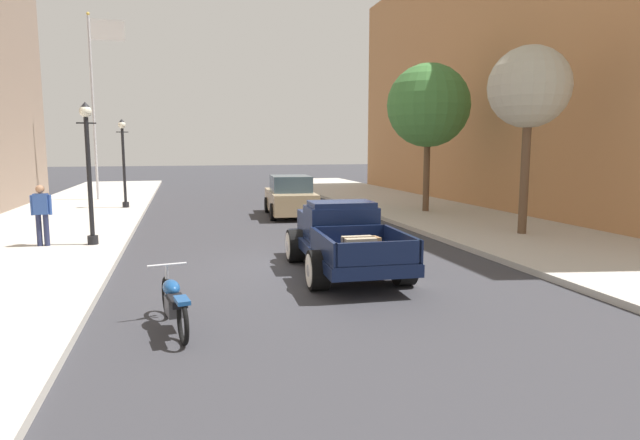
{
  "coord_description": "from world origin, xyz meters",
  "views": [
    {
      "loc": [
        -2.92,
        -12.21,
        2.82
      ],
      "look_at": [
        0.38,
        0.67,
        1.0
      ],
      "focal_mm": 30.22,
      "sensor_mm": 36.0,
      "label": 1
    }
  ],
  "objects_px": {
    "street_lamp_far": "(123,156)",
    "street_tree_second": "(428,106)",
    "hotrod_truck_navy": "(342,238)",
    "street_tree_nearest": "(529,88)",
    "pedestrian_sidewalk_left": "(41,212)",
    "flagpole": "(97,86)",
    "street_lamp_near": "(88,163)",
    "car_background_tan": "(290,197)",
    "motorcycle_parked": "(174,302)"
  },
  "relations": [
    {
      "from": "street_lamp_far",
      "to": "flagpole",
      "type": "bearing_deg",
      "value": 109.53
    },
    {
      "from": "car_background_tan",
      "to": "street_tree_second",
      "type": "height_order",
      "value": "street_tree_second"
    },
    {
      "from": "street_lamp_far",
      "to": "street_lamp_near",
      "type": "bearing_deg",
      "value": -89.9
    },
    {
      "from": "pedestrian_sidewalk_left",
      "to": "street_tree_nearest",
      "type": "bearing_deg",
      "value": -5.62
    },
    {
      "from": "pedestrian_sidewalk_left",
      "to": "flagpole",
      "type": "distance_m",
      "value": 14.27
    },
    {
      "from": "hotrod_truck_navy",
      "to": "street_lamp_far",
      "type": "distance_m",
      "value": 14.75
    },
    {
      "from": "car_background_tan",
      "to": "street_lamp_far",
      "type": "height_order",
      "value": "street_lamp_far"
    },
    {
      "from": "pedestrian_sidewalk_left",
      "to": "street_lamp_far",
      "type": "xyz_separation_m",
      "value": [
        1.24,
        9.27,
        1.3
      ]
    },
    {
      "from": "pedestrian_sidewalk_left",
      "to": "street_lamp_far",
      "type": "distance_m",
      "value": 9.44
    },
    {
      "from": "street_lamp_near",
      "to": "street_tree_second",
      "type": "xyz_separation_m",
      "value": [
        12.26,
        4.86,
        2.08
      ]
    },
    {
      "from": "street_lamp_near",
      "to": "flagpole",
      "type": "height_order",
      "value": "flagpole"
    },
    {
      "from": "street_lamp_near",
      "to": "street_lamp_far",
      "type": "distance_m",
      "value": 9.34
    },
    {
      "from": "car_background_tan",
      "to": "street_lamp_near",
      "type": "distance_m",
      "value": 9.0
    },
    {
      "from": "street_lamp_far",
      "to": "flagpole",
      "type": "relative_size",
      "value": 0.42
    },
    {
      "from": "street_lamp_near",
      "to": "hotrod_truck_navy",
      "type": "bearing_deg",
      "value": -34.36
    },
    {
      "from": "motorcycle_parked",
      "to": "car_background_tan",
      "type": "height_order",
      "value": "car_background_tan"
    },
    {
      "from": "motorcycle_parked",
      "to": "pedestrian_sidewalk_left",
      "type": "bearing_deg",
      "value": 115.41
    },
    {
      "from": "flagpole",
      "to": "street_tree_second",
      "type": "distance_m",
      "value": 16.34
    },
    {
      "from": "street_lamp_far",
      "to": "street_tree_second",
      "type": "height_order",
      "value": "street_tree_second"
    },
    {
      "from": "motorcycle_parked",
      "to": "flagpole",
      "type": "height_order",
      "value": "flagpole"
    },
    {
      "from": "street_lamp_far",
      "to": "street_tree_second",
      "type": "xyz_separation_m",
      "value": [
        12.27,
        -4.48,
        2.08
      ]
    },
    {
      "from": "street_lamp_far",
      "to": "street_tree_nearest",
      "type": "height_order",
      "value": "street_tree_nearest"
    },
    {
      "from": "hotrod_truck_navy",
      "to": "car_background_tan",
      "type": "bearing_deg",
      "value": 85.59
    },
    {
      "from": "motorcycle_parked",
      "to": "pedestrian_sidewalk_left",
      "type": "height_order",
      "value": "pedestrian_sidewalk_left"
    },
    {
      "from": "street_lamp_near",
      "to": "street_tree_nearest",
      "type": "height_order",
      "value": "street_tree_nearest"
    },
    {
      "from": "flagpole",
      "to": "street_tree_nearest",
      "type": "distance_m",
      "value": 20.5
    },
    {
      "from": "street_lamp_far",
      "to": "street_tree_second",
      "type": "bearing_deg",
      "value": -20.07
    },
    {
      "from": "hotrod_truck_navy",
      "to": "street_tree_nearest",
      "type": "xyz_separation_m",
      "value": [
        6.66,
        2.77,
        3.79
      ]
    },
    {
      "from": "motorcycle_parked",
      "to": "street_lamp_near",
      "type": "relative_size",
      "value": 0.55
    },
    {
      "from": "pedestrian_sidewalk_left",
      "to": "street_lamp_far",
      "type": "bearing_deg",
      "value": 82.37
    },
    {
      "from": "hotrod_truck_navy",
      "to": "motorcycle_parked",
      "type": "xyz_separation_m",
      "value": [
        -3.68,
        -3.25,
        -0.31
      ]
    },
    {
      "from": "hotrod_truck_navy",
      "to": "street_lamp_near",
      "type": "xyz_separation_m",
      "value": [
        -5.93,
        4.05,
        1.63
      ]
    },
    {
      "from": "hotrod_truck_navy",
      "to": "street_lamp_far",
      "type": "xyz_separation_m",
      "value": [
        -5.94,
        13.4,
        1.63
      ]
    },
    {
      "from": "pedestrian_sidewalk_left",
      "to": "hotrod_truck_navy",
      "type": "bearing_deg",
      "value": -29.89
    },
    {
      "from": "hotrod_truck_navy",
      "to": "street_tree_nearest",
      "type": "distance_m",
      "value": 8.15
    },
    {
      "from": "car_background_tan",
      "to": "street_lamp_far",
      "type": "relative_size",
      "value": 1.14
    },
    {
      "from": "motorcycle_parked",
      "to": "pedestrian_sidewalk_left",
      "type": "xyz_separation_m",
      "value": [
        -3.51,
        7.38,
        0.64
      ]
    },
    {
      "from": "car_background_tan",
      "to": "street_tree_nearest",
      "type": "distance_m",
      "value": 9.96
    },
    {
      "from": "street_lamp_far",
      "to": "street_tree_nearest",
      "type": "relative_size",
      "value": 0.68
    },
    {
      "from": "motorcycle_parked",
      "to": "flagpole",
      "type": "relative_size",
      "value": 0.23
    },
    {
      "from": "street_lamp_far",
      "to": "street_tree_second",
      "type": "distance_m",
      "value": 13.23
    },
    {
      "from": "motorcycle_parked",
      "to": "street_tree_second",
      "type": "xyz_separation_m",
      "value": [
        10.01,
        12.16,
        4.02
      ]
    },
    {
      "from": "street_lamp_near",
      "to": "street_tree_second",
      "type": "distance_m",
      "value": 13.35
    },
    {
      "from": "pedestrian_sidewalk_left",
      "to": "street_tree_nearest",
      "type": "xyz_separation_m",
      "value": [
        13.84,
        -1.36,
        3.46
      ]
    },
    {
      "from": "hotrod_truck_navy",
      "to": "car_background_tan",
      "type": "distance_m",
      "value": 9.88
    },
    {
      "from": "pedestrian_sidewalk_left",
      "to": "street_tree_nearest",
      "type": "height_order",
      "value": "street_tree_nearest"
    },
    {
      "from": "flagpole",
      "to": "motorcycle_parked",
      "type": "bearing_deg",
      "value": -79.78
    },
    {
      "from": "motorcycle_parked",
      "to": "street_lamp_far",
      "type": "height_order",
      "value": "street_lamp_far"
    },
    {
      "from": "hotrod_truck_navy",
      "to": "flagpole",
      "type": "relative_size",
      "value": 0.55
    },
    {
      "from": "car_background_tan",
      "to": "flagpole",
      "type": "relative_size",
      "value": 0.48
    }
  ]
}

